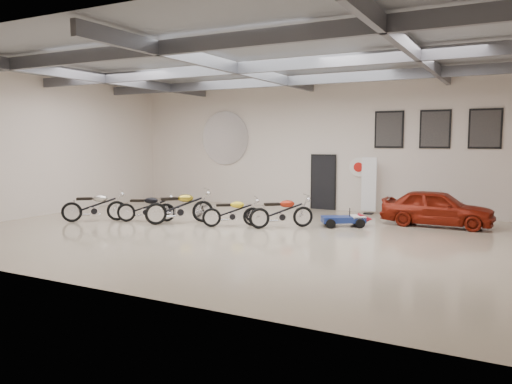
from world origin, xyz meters
The scene contains 19 objects.
floor centered at (0.00, 0.00, 0.00)m, with size 16.00×12.00×0.01m, color tan.
ceiling centered at (0.00, 0.00, 5.00)m, with size 16.00×12.00×0.01m, color gray.
back_wall centered at (0.00, 6.00, 2.50)m, with size 16.00×0.02×5.00m, color beige.
left_wall centered at (-8.00, 0.00, 2.50)m, with size 0.02×12.00×5.00m, color beige.
ceiling_beams centered at (0.00, 0.00, 4.75)m, with size 15.80×11.80×0.32m, color #54555B, non-canonical shape.
door centered at (0.50, 5.95, 1.05)m, with size 0.92×0.08×2.10m, color black.
logo_plaque centered at (-4.00, 5.95, 2.80)m, with size 2.30×0.06×1.16m, color silver, non-canonical shape.
poster_left centered at (3.00, 5.96, 3.10)m, with size 1.05×0.08×1.35m, color black, non-canonical shape.
poster_mid centered at (4.60, 5.96, 3.10)m, with size 1.05×0.08×1.35m, color black, non-canonical shape.
poster_right centered at (6.20, 5.96, 3.10)m, with size 1.05×0.08×1.35m, color black, non-canonical shape.
oil_sign centered at (1.90, 5.95, 1.70)m, with size 0.72×0.10×0.72m, color white, non-canonical shape.
banner_stand centered at (2.43, 5.50, 1.01)m, with size 0.55×0.22×2.02m, color white, non-canonical shape.
motorcycle_silver centered at (-5.28, -0.41, 0.54)m, with size 2.07×0.64×1.08m, color silver, non-canonical shape.
motorcycle_black centered at (-3.70, 0.35, 0.50)m, with size 1.90×0.59×0.99m, color silver, non-canonical shape.
motorcycle_gold centered at (-2.50, 0.58, 0.58)m, with size 2.21×0.69×1.15m, color silver, non-canonical shape.
motorcycle_yellow centered at (-0.69, 0.89, 0.48)m, with size 1.84×0.57×0.96m, color silver, non-canonical shape.
motorcycle_red centered at (0.80, 1.38, 0.52)m, with size 2.01×0.62×1.04m, color silver, non-canonical shape.
go_kart centered at (2.55, 2.58, 0.30)m, with size 1.65×0.74×0.60m, color navy, non-canonical shape.
vintage_car centered at (5.02, 4.00, 0.58)m, with size 3.41×1.38×1.16m, color maroon.
Camera 1 is at (7.20, -12.54, 2.73)m, focal length 35.00 mm.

